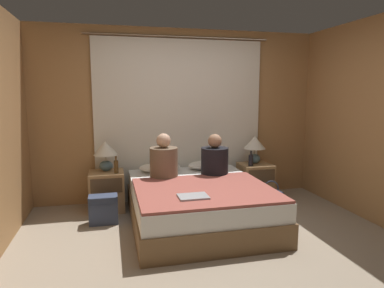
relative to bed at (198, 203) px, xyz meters
name	(u,v)px	position (x,y,z in m)	size (l,w,h in m)	color
ground_plane	(214,246)	(0.00, -0.69, -0.24)	(16.00, 16.00, 0.00)	gray
wall_back	(179,115)	(0.00, 1.10, 1.01)	(4.30, 0.06, 2.50)	#A37547
curtain_panel	(180,120)	(0.00, 1.03, 0.95)	(2.67, 0.02, 2.38)	silver
bed	(198,203)	(0.00, 0.00, 0.00)	(1.59, 1.96, 0.49)	brown
nightstand_left	(107,191)	(-1.08, 0.72, 0.03)	(0.46, 0.44, 0.53)	#A87F51
nightstand_right	(255,181)	(1.08, 0.72, 0.03)	(0.46, 0.44, 0.53)	#A87F51
lamp_left	(105,151)	(-1.08, 0.78, 0.56)	(0.32, 0.32, 0.41)	slate
lamp_right	(255,146)	(1.08, 0.78, 0.56)	(0.32, 0.32, 0.41)	slate
pillow_left	(160,167)	(-0.35, 0.76, 0.31)	(0.58, 0.36, 0.12)	silver
pillow_right	(208,165)	(0.35, 0.76, 0.31)	(0.58, 0.36, 0.12)	silver
blanket_on_bed	(204,190)	(0.00, -0.31, 0.26)	(1.53, 1.29, 0.03)	#994C42
person_left_in_bed	(164,161)	(-0.35, 0.38, 0.48)	(0.36, 0.36, 0.59)	brown
person_right_in_bed	(215,159)	(0.33, 0.38, 0.46)	(0.36, 0.36, 0.56)	black
beer_bottle_on_left_stand	(116,166)	(-0.95, 0.61, 0.38)	(0.06, 0.06, 0.23)	#513819
beer_bottle_on_right_stand	(251,160)	(0.95, 0.61, 0.38)	(0.07, 0.07, 0.22)	black
laptop_on_bed	(193,196)	(-0.20, -0.59, 0.28)	(0.31, 0.23, 0.02)	#9EA0A5
backpack_on_floor	(103,208)	(-1.13, 0.23, -0.04)	(0.34, 0.22, 0.35)	#333D56
handbag_on_floor	(271,199)	(1.12, 0.28, -0.11)	(0.32, 0.15, 0.39)	#333D56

